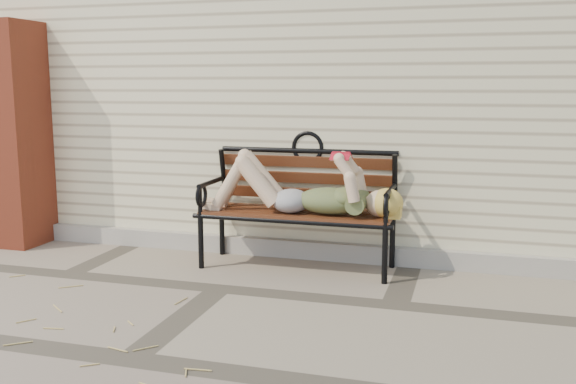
% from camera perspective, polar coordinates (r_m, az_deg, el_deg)
% --- Properties ---
extents(ground, '(80.00, 80.00, 0.00)m').
position_cam_1_polar(ground, '(4.67, -6.09, -8.54)').
color(ground, gray).
rests_on(ground, ground).
extents(house_wall, '(8.00, 4.00, 3.00)m').
position_cam_1_polar(house_wall, '(7.31, 2.76, 9.92)').
color(house_wall, beige).
rests_on(house_wall, ground).
extents(foundation_strip, '(8.00, 0.10, 0.15)m').
position_cam_1_polar(foundation_strip, '(5.52, -2.29, -4.85)').
color(foundation_strip, '#A19D92').
rests_on(foundation_strip, ground).
extents(brick_pillar, '(0.50, 0.50, 2.00)m').
position_cam_1_polar(brick_pillar, '(6.31, -23.33, 4.69)').
color(brick_pillar, '#AA3E26').
rests_on(brick_pillar, ground).
extents(garden_bench, '(1.65, 0.66, 1.07)m').
position_cam_1_polar(garden_bench, '(5.12, 1.10, 0.03)').
color(garden_bench, black).
rests_on(garden_bench, ground).
extents(reading_woman, '(1.56, 0.35, 0.49)m').
position_cam_1_polar(reading_woman, '(4.99, 0.86, 0.20)').
color(reading_woman, '#092E44').
rests_on(reading_woman, ground).
extents(straw_scatter, '(2.66, 1.76, 0.01)m').
position_cam_1_polar(straw_scatter, '(4.17, -19.69, -11.21)').
color(straw_scatter, tan).
rests_on(straw_scatter, ground).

